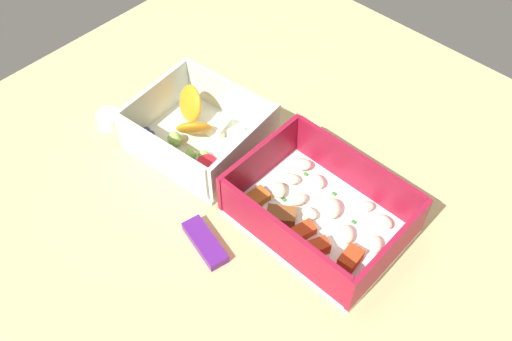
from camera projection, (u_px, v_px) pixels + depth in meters
table_surface at (253, 179)px, 73.16cm from camera, size 80.00×80.00×2.00cm
pasta_container at (319, 211)px, 66.21cm from camera, size 19.89×14.43×6.50cm
fruit_bowl at (198, 133)px, 73.96cm from camera, size 17.26×15.45×6.46cm
candy_bar at (205, 242)px, 65.16cm from camera, size 7.37×3.98×1.20cm
paper_cup_liner at (109, 119)px, 77.38cm from camera, size 3.34×3.34×1.88cm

